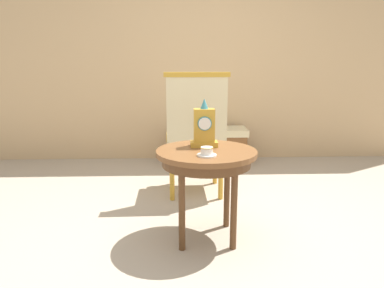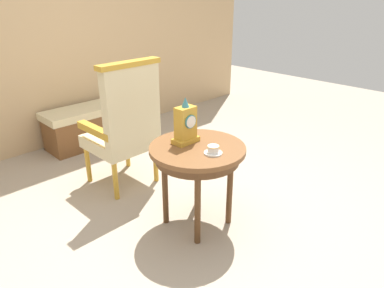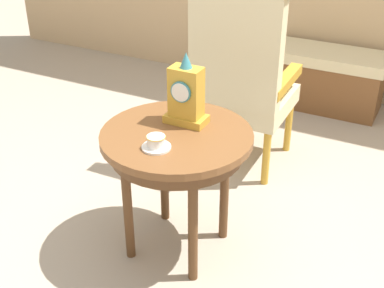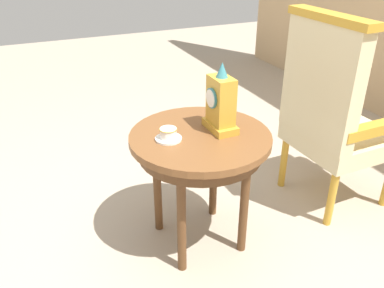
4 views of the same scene
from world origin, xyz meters
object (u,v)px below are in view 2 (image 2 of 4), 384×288
(window_bench, at_px, (87,126))
(teacup_left, at_px, (213,150))
(mantel_clock, at_px, (186,125))
(side_table, at_px, (198,157))
(armchair, at_px, (125,124))

(window_bench, bearing_deg, teacup_left, -95.16)
(mantel_clock, bearing_deg, side_table, -85.55)
(armchair, xyz_separation_m, window_bench, (0.21, 1.11, -0.37))
(teacup_left, xyz_separation_m, armchair, (-0.02, 1.00, -0.07))
(side_table, relative_size, armchair, 0.60)
(side_table, distance_m, armchair, 0.84)
(teacup_left, distance_m, window_bench, 2.16)
(side_table, relative_size, window_bench, 0.74)
(side_table, xyz_separation_m, teacup_left, (-0.01, -0.16, 0.10))
(mantel_clock, xyz_separation_m, window_bench, (0.19, 1.84, -0.55))
(teacup_left, bearing_deg, window_bench, 84.84)
(armchair, bearing_deg, window_bench, 79.17)
(armchair, relative_size, window_bench, 1.23)
(side_table, height_order, mantel_clock, mantel_clock)
(teacup_left, relative_size, mantel_clock, 0.37)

